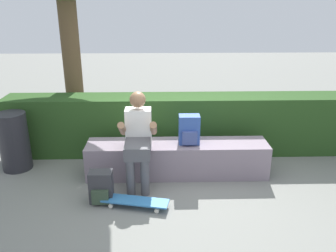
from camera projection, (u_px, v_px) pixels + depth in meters
The scene contains 8 objects.
ground_plane at pixel (179, 190), 4.51m from camera, with size 24.00×24.00×0.00m, color slate.
bench_main at pixel (177, 159), 4.84m from camera, with size 2.49×0.48×0.47m.
person_skater at pixel (138, 136), 4.47m from camera, with size 0.49×0.62×1.22m.
skateboard_near_person at pixel (135, 201), 4.12m from camera, with size 0.82×0.36×0.09m.
backpack_on_bench at pixel (189, 130), 4.68m from camera, with size 0.28×0.23×0.40m.
backpack_on_ground at pixel (101, 187), 4.19m from camera, with size 0.28×0.23×0.40m.
hedge_row at pixel (204, 124), 5.51m from camera, with size 6.17×0.54×0.93m.
trash_bin at pixel (14, 141), 4.95m from camera, with size 0.42×0.42×0.84m.
Camera 1 is at (-0.24, -3.94, 2.34)m, focal length 37.06 mm.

